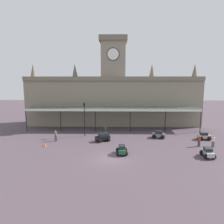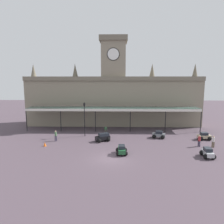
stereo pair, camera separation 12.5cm
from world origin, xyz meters
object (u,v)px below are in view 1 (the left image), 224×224
object	(u,v)px
planter_forecourt_centre	(106,129)
pedestrian_beside_cars	(56,135)
car_silver_sedan	(208,153)
car_green_sedan	(122,150)
car_grey_sedan	(159,135)
car_black_estate	(103,138)
car_beige_sedan	(204,137)
pedestrian_crossing_forecourt	(199,140)
victorian_lamppost	(84,116)
pedestrian_near_entrance	(213,141)
traffic_cone	(45,144)

from	to	relation	value
planter_forecourt_centre	pedestrian_beside_cars	bearing A→B (deg)	-142.06
car_silver_sedan	car_green_sedan	size ratio (longest dim) A/B	1.00
planter_forecourt_centre	car_grey_sedan	bearing A→B (deg)	-22.72
car_black_estate	car_green_sedan	bearing A→B (deg)	-63.11
car_beige_sedan	car_grey_sedan	bearing A→B (deg)	173.45
car_beige_sedan	car_green_sedan	xyz separation A→B (m)	(-13.24, -6.74, 0.00)
car_beige_sedan	car_grey_sedan	size ratio (longest dim) A/B	0.93
pedestrian_crossing_forecourt	victorian_lamppost	distance (m)	18.10
car_beige_sedan	car_grey_sedan	distance (m)	7.06
pedestrian_near_entrance	victorian_lamppost	world-z (taller)	victorian_lamppost
car_beige_sedan	pedestrian_crossing_forecourt	bearing A→B (deg)	-121.63
car_silver_sedan	planter_forecourt_centre	xyz separation A→B (m)	(-13.28, 12.09, -0.01)
car_black_estate	car_green_sedan	xyz separation A→B (m)	(2.80, -5.52, -0.06)
car_silver_sedan	car_green_sedan	distance (m)	10.64
car_black_estate	planter_forecourt_centre	xyz separation A→B (m)	(0.12, 5.75, -0.07)
car_silver_sedan	car_black_estate	bearing A→B (deg)	154.69
car_green_sedan	pedestrian_beside_cars	xyz separation A→B (m)	(-10.13, 5.46, 0.41)
car_grey_sedan	car_green_sedan	bearing A→B (deg)	-129.54
car_beige_sedan	planter_forecourt_centre	size ratio (longest dim) A/B	2.15
victorian_lamppost	planter_forecourt_centre	size ratio (longest dim) A/B	5.99
car_grey_sedan	car_green_sedan	xyz separation A→B (m)	(-6.23, -7.54, 0.00)
pedestrian_near_entrance	pedestrian_crossing_forecourt	size ratio (longest dim) A/B	1.00
car_green_sedan	pedestrian_near_entrance	size ratio (longest dim) A/B	1.24
car_green_sedan	car_beige_sedan	bearing A→B (deg)	26.97
car_beige_sedan	planter_forecourt_centre	world-z (taller)	car_beige_sedan
car_grey_sedan	car_black_estate	xyz separation A→B (m)	(-9.02, -2.02, 0.06)
traffic_cone	planter_forecourt_centre	size ratio (longest dim) A/B	0.62
car_black_estate	pedestrian_beside_cars	bearing A→B (deg)	-179.58
car_grey_sedan	traffic_cone	size ratio (longest dim) A/B	3.74
car_beige_sedan	car_black_estate	distance (m)	16.08
car_green_sedan	planter_forecourt_centre	distance (m)	11.58
car_black_estate	pedestrian_near_entrance	distance (m)	15.99
car_green_sedan	planter_forecourt_centre	world-z (taller)	car_green_sedan
car_grey_sedan	car_green_sedan	size ratio (longest dim) A/B	1.07
pedestrian_beside_cars	pedestrian_near_entrance	bearing A→B (deg)	-5.98
pedestrian_crossing_forecourt	pedestrian_beside_cars	bearing A→B (deg)	174.25
pedestrian_near_entrance	victorian_lamppost	distance (m)	19.95
car_grey_sedan	car_silver_sedan	xyz separation A→B (m)	(4.38, -8.36, 0.00)
car_green_sedan	victorian_lamppost	bearing A→B (deg)	125.70
car_silver_sedan	pedestrian_near_entrance	xyz separation A→B (m)	(2.40, 3.86, 0.41)
pedestrian_beside_cars	traffic_cone	size ratio (longest dim) A/B	2.82
car_beige_sedan	pedestrian_near_entrance	world-z (taller)	pedestrian_near_entrance
car_beige_sedan	car_black_estate	world-z (taller)	car_black_estate
victorian_lamppost	car_silver_sedan	bearing A→B (deg)	-29.00
car_silver_sedan	victorian_lamppost	bearing A→B (deg)	151.00
car_beige_sedan	victorian_lamppost	size ratio (longest dim) A/B	0.36
car_beige_sedan	car_silver_sedan	bearing A→B (deg)	-109.22
car_grey_sedan	pedestrian_beside_cars	size ratio (longest dim) A/B	1.32
pedestrian_crossing_forecourt	victorian_lamppost	size ratio (longest dim) A/B	0.29
car_silver_sedan	traffic_cone	distance (m)	21.90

